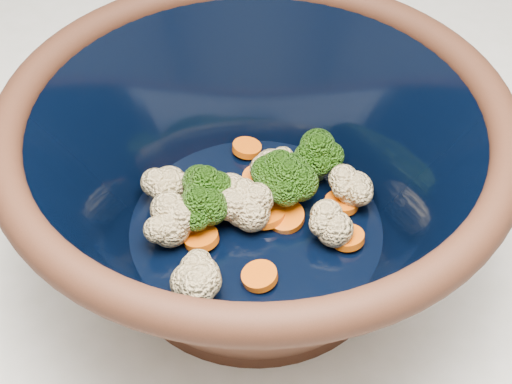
{
  "coord_description": "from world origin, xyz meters",
  "views": [
    {
      "loc": [
        -0.08,
        -0.31,
        1.35
      ],
      "look_at": [
        -0.07,
        0.05,
        0.97
      ],
      "focal_mm": 50.0,
      "sensor_mm": 36.0,
      "label": 1
    }
  ],
  "objects": [
    {
      "name": "mixing_bowl",
      "position": [
        -0.07,
        0.05,
        0.99
      ],
      "size": [
        0.41,
        0.41,
        0.15
      ],
      "rotation": [
        0.0,
        0.0,
        0.27
      ],
      "color": "black",
      "rests_on": "counter"
    },
    {
      "name": "vegetable_pile",
      "position": [
        -0.07,
        0.07,
        0.96
      ],
      "size": [
        0.18,
        0.18,
        0.05
      ],
      "color": "#608442",
      "rests_on": "mixing_bowl"
    }
  ]
}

